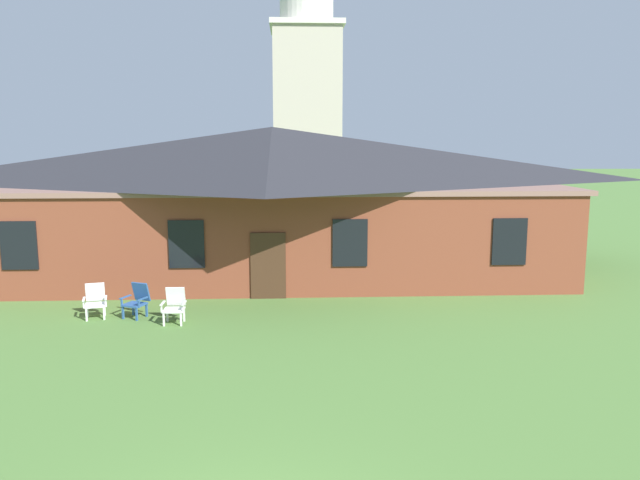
{
  "coord_description": "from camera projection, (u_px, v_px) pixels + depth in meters",
  "views": [
    {
      "loc": [
        0.68,
        -6.28,
        4.93
      ],
      "look_at": [
        1.37,
        8.01,
        2.63
      ],
      "focal_mm": 34.8,
      "sensor_mm": 36.0,
      "label": 1
    }
  ],
  "objects": [
    {
      "name": "lawn_chair_near_door",
      "position": [
        137.0,
        299.0,
        17.44
      ],
      "size": [
        0.8,
        0.84,
        0.96
      ],
      "color": "#2D5693",
      "rests_on": "ground"
    },
    {
      "name": "brick_building",
      "position": [
        273.0,
        197.0,
        24.05
      ],
      "size": [
        21.11,
        10.4,
        5.44
      ],
      "color": "brown",
      "rests_on": "ground"
    },
    {
      "name": "lawn_chair_left_end",
      "position": [
        175.0,
        305.0,
        16.89
      ],
      "size": [
        0.65,
        0.68,
        0.96
      ],
      "color": "silver",
      "rests_on": "ground"
    },
    {
      "name": "dome_tower",
      "position": [
        307.0,
        89.0,
        44.88
      ],
      "size": [
        5.18,
        5.18,
        18.82
      ],
      "color": "#BCB29E",
      "rests_on": "ground"
    },
    {
      "name": "lawn_chair_by_porch",
      "position": [
        95.0,
        300.0,
        17.39
      ],
      "size": [
        0.74,
        0.78,
        0.96
      ],
      "color": "white",
      "rests_on": "ground"
    }
  ]
}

